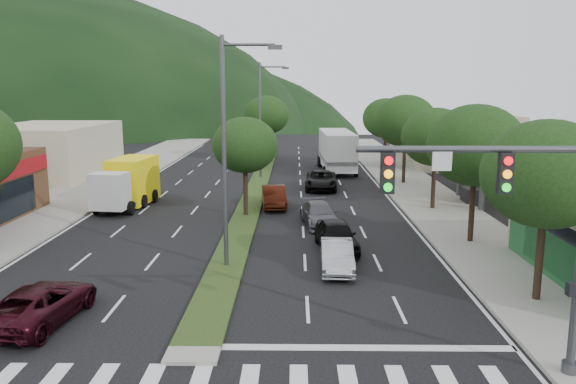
{
  "coord_description": "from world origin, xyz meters",
  "views": [
    {
      "loc": [
        3.03,
        -15.85,
        7.85
      ],
      "look_at": [
        2.67,
        13.0,
        2.48
      ],
      "focal_mm": 35.0,
      "sensor_mm": 36.0,
      "label": 1
    }
  ],
  "objects_px": {
    "tree_med_near": "(245,145)",
    "car_queue_a": "(336,235)",
    "traffic_signal": "(525,213)",
    "streetlight_near": "(229,142)",
    "car_queue_c": "(274,197)",
    "tree_med_far": "(266,115)",
    "suv_maroon": "(41,303)",
    "streetlight_mid": "(262,114)",
    "motorhome": "(337,150)",
    "tree_r_a": "(547,174)",
    "car_queue_d": "(321,180)",
    "tree_r_c": "(436,137)",
    "tree_r_d": "(406,121)",
    "tree_r_e": "(386,118)",
    "tree_r_b": "(476,145)",
    "sedan_silver": "(337,256)",
    "box_truck": "(128,184)",
    "car_queue_b": "(319,214)"
  },
  "relations": [
    {
      "from": "tree_r_d",
      "to": "motorhome",
      "type": "height_order",
      "value": "tree_r_d"
    },
    {
      "from": "car_queue_c",
      "to": "motorhome",
      "type": "bearing_deg",
      "value": 66.42
    },
    {
      "from": "tree_r_e",
      "to": "tree_r_b",
      "type": "bearing_deg",
      "value": -90.0
    },
    {
      "from": "tree_r_d",
      "to": "streetlight_near",
      "type": "relative_size",
      "value": 0.72
    },
    {
      "from": "tree_r_d",
      "to": "tree_med_near",
      "type": "bearing_deg",
      "value": -135.0
    },
    {
      "from": "traffic_signal",
      "to": "tree_med_near",
      "type": "bearing_deg",
      "value": 114.8
    },
    {
      "from": "tree_r_a",
      "to": "tree_r_e",
      "type": "height_order",
      "value": "tree_r_e"
    },
    {
      "from": "traffic_signal",
      "to": "suv_maroon",
      "type": "bearing_deg",
      "value": 166.38
    },
    {
      "from": "tree_r_c",
      "to": "tree_med_near",
      "type": "bearing_deg",
      "value": -170.54
    },
    {
      "from": "tree_r_d",
      "to": "car_queue_b",
      "type": "xyz_separation_m",
      "value": [
        -7.55,
        -14.23,
        -4.53
      ]
    },
    {
      "from": "box_truck",
      "to": "motorhome",
      "type": "bearing_deg",
      "value": -125.62
    },
    {
      "from": "tree_r_a",
      "to": "tree_r_e",
      "type": "bearing_deg",
      "value": 90.0
    },
    {
      "from": "tree_r_a",
      "to": "car_queue_a",
      "type": "distance_m",
      "value": 10.52
    },
    {
      "from": "tree_r_a",
      "to": "streetlight_mid",
      "type": "height_order",
      "value": "streetlight_mid"
    },
    {
      "from": "tree_r_d",
      "to": "traffic_signal",
      "type": "bearing_deg",
      "value": -95.38
    },
    {
      "from": "tree_med_near",
      "to": "tree_med_far",
      "type": "height_order",
      "value": "tree_med_far"
    },
    {
      "from": "tree_med_near",
      "to": "car_queue_a",
      "type": "xyz_separation_m",
      "value": [
        5.07,
        -7.23,
        -3.69
      ]
    },
    {
      "from": "car_queue_a",
      "to": "car_queue_c",
      "type": "height_order",
      "value": "car_queue_a"
    },
    {
      "from": "tree_r_e",
      "to": "tree_med_far",
      "type": "relative_size",
      "value": 0.97
    },
    {
      "from": "car_queue_b",
      "to": "car_queue_c",
      "type": "bearing_deg",
      "value": 111.41
    },
    {
      "from": "tree_r_b",
      "to": "car_queue_a",
      "type": "distance_m",
      "value": 8.25
    },
    {
      "from": "streetlight_mid",
      "to": "suv_maroon",
      "type": "relative_size",
      "value": 2.09
    },
    {
      "from": "car_queue_b",
      "to": "streetlight_mid",
      "type": "bearing_deg",
      "value": 95.88
    },
    {
      "from": "tree_med_far",
      "to": "suv_maroon",
      "type": "height_order",
      "value": "tree_med_far"
    },
    {
      "from": "streetlight_mid",
      "to": "car_queue_d",
      "type": "height_order",
      "value": "streetlight_mid"
    },
    {
      "from": "streetlight_near",
      "to": "car_queue_c",
      "type": "distance_m",
      "value": 13.75
    },
    {
      "from": "streetlight_mid",
      "to": "motorhome",
      "type": "bearing_deg",
      "value": 32.57
    },
    {
      "from": "tree_r_b",
      "to": "car_queue_c",
      "type": "xyz_separation_m",
      "value": [
        -10.37,
        8.77,
        -4.33
      ]
    },
    {
      "from": "tree_med_far",
      "to": "suv_maroon",
      "type": "xyz_separation_m",
      "value": [
        -5.57,
        -42.0,
        -4.34
      ]
    },
    {
      "from": "traffic_signal",
      "to": "tree_med_far",
      "type": "relative_size",
      "value": 1.01
    },
    {
      "from": "motorhome",
      "to": "streetlight_mid",
      "type": "bearing_deg",
      "value": -149.12
    },
    {
      "from": "car_queue_a",
      "to": "box_truck",
      "type": "height_order",
      "value": "box_truck"
    },
    {
      "from": "car_queue_b",
      "to": "box_truck",
      "type": "relative_size",
      "value": 0.67
    },
    {
      "from": "tree_med_far",
      "to": "car_queue_d",
      "type": "bearing_deg",
      "value": -72.78
    },
    {
      "from": "tree_r_e",
      "to": "tree_med_near",
      "type": "height_order",
      "value": "tree_r_e"
    },
    {
      "from": "tree_r_b",
      "to": "car_queue_d",
      "type": "bearing_deg",
      "value": 113.92
    },
    {
      "from": "suv_maroon",
      "to": "car_queue_b",
      "type": "distance_m",
      "value": 17.03
    },
    {
      "from": "traffic_signal",
      "to": "car_queue_b",
      "type": "xyz_separation_m",
      "value": [
        -4.58,
        17.31,
        -4.0
      ]
    },
    {
      "from": "tree_r_b",
      "to": "tree_med_near",
      "type": "height_order",
      "value": "tree_r_b"
    },
    {
      "from": "tree_med_near",
      "to": "suv_maroon",
      "type": "relative_size",
      "value": 1.26
    },
    {
      "from": "tree_med_near",
      "to": "car_queue_b",
      "type": "relative_size",
      "value": 1.34
    },
    {
      "from": "tree_r_a",
      "to": "motorhome",
      "type": "xyz_separation_m",
      "value": [
        -4.99,
        33.35,
        -2.81
      ]
    },
    {
      "from": "streetlight_near",
      "to": "car_queue_a",
      "type": "height_order",
      "value": "streetlight_near"
    },
    {
      "from": "tree_r_a",
      "to": "car_queue_d",
      "type": "relative_size",
      "value": 1.28
    },
    {
      "from": "tree_med_near",
      "to": "car_queue_a",
      "type": "height_order",
      "value": "tree_med_near"
    },
    {
      "from": "tree_r_a",
      "to": "tree_med_near",
      "type": "xyz_separation_m",
      "value": [
        -12.0,
        14.0,
        -0.39
      ]
    },
    {
      "from": "streetlight_near",
      "to": "streetlight_mid",
      "type": "distance_m",
      "value": 25.0
    },
    {
      "from": "tree_med_far",
      "to": "car_queue_a",
      "type": "height_order",
      "value": "tree_med_far"
    },
    {
      "from": "sedan_silver",
      "to": "car_queue_c",
      "type": "distance_m",
      "value": 13.5
    },
    {
      "from": "traffic_signal",
      "to": "streetlight_near",
      "type": "xyz_separation_m",
      "value": [
        -8.82,
        9.54,
        0.94
      ]
    }
  ]
}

